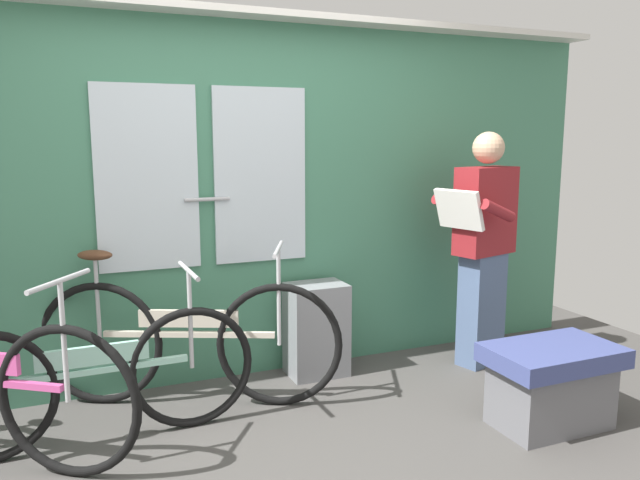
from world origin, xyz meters
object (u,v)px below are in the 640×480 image
at_px(bench_seat_corner, 551,383).
at_px(bicycle_leaning_behind, 188,340).
at_px(trash_bin_by_wall, 316,329).
at_px(bicycle_by_pole, 93,378).
at_px(passenger_reading_newspaper, 483,245).

bearing_deg(bench_seat_corner, bicycle_leaning_behind, 149.29).
relative_size(bicycle_leaning_behind, trash_bin_by_wall, 2.68).
distance_m(bicycle_by_pole, passenger_reading_newspaper, 2.56).
bearing_deg(bicycle_by_pole, passenger_reading_newspaper, 3.21).
relative_size(bicycle_leaning_behind, bench_seat_corner, 2.34).
height_order(bicycle_by_pole, trash_bin_by_wall, bicycle_by_pole).
relative_size(passenger_reading_newspaper, bench_seat_corner, 2.27).
height_order(bicycle_leaning_behind, trash_bin_by_wall, bicycle_leaning_behind).
relative_size(bicycle_by_pole, trash_bin_by_wall, 2.71).
xyz_separation_m(passenger_reading_newspaper, trash_bin_by_wall, (-1.11, 0.26, -0.53)).
bearing_deg(passenger_reading_newspaper, bench_seat_corner, 60.72).
bearing_deg(bench_seat_corner, passenger_reading_newspaper, 76.26).
relative_size(trash_bin_by_wall, bench_seat_corner, 0.87).
bearing_deg(passenger_reading_newspaper, bicycle_leaning_behind, -19.01).
xyz_separation_m(bicycle_by_pole, bench_seat_corner, (2.29, -0.74, -0.12)).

